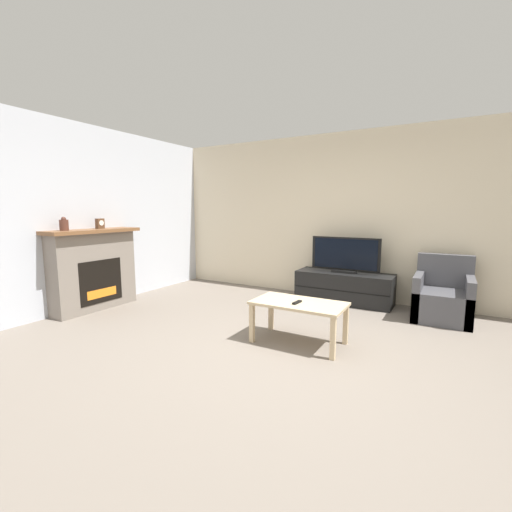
{
  "coord_description": "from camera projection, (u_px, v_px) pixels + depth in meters",
  "views": [
    {
      "loc": [
        1.34,
        -2.97,
        1.47
      ],
      "look_at": [
        -0.91,
        0.96,
        0.85
      ],
      "focal_mm": 24.0,
      "sensor_mm": 36.0,
      "label": 1
    }
  ],
  "objects": [
    {
      "name": "armchair",
      "position": [
        443.0,
        299.0,
        4.59
      ],
      "size": [
        0.7,
        0.76,
        0.85
      ],
      "color": "#4C4C51",
      "rests_on": "ground"
    },
    {
      "name": "wall_left",
      "position": [
        73.0,
        218.0,
        4.89
      ],
      "size": [
        0.06,
        12.0,
        2.7
      ],
      "color": "silver",
      "rests_on": "ground"
    },
    {
      "name": "tv_stand",
      "position": [
        344.0,
        287.0,
        5.42
      ],
      "size": [
        1.48,
        0.52,
        0.48
      ],
      "color": "black",
      "rests_on": "ground"
    },
    {
      "name": "coffee_table",
      "position": [
        299.0,
        308.0,
        3.74
      ],
      "size": [
        1.0,
        0.54,
        0.47
      ],
      "color": "#CCB289",
      "rests_on": "ground"
    },
    {
      "name": "mantel_vase_left",
      "position": [
        64.0,
        225.0,
        4.57
      ],
      "size": [
        0.11,
        0.11,
        0.19
      ],
      "color": "#512D23",
      "rests_on": "fireplace"
    },
    {
      "name": "ground_plane",
      "position": [
        287.0,
        358.0,
        3.41
      ],
      "size": [
        24.0,
        24.0,
        0.0
      ],
      "primitive_type": "plane",
      "color": "slate"
    },
    {
      "name": "remote",
      "position": [
        297.0,
        302.0,
        3.68
      ],
      "size": [
        0.06,
        0.15,
        0.02
      ],
      "rotation": [
        0.0,
        0.0,
        -0.11
      ],
      "color": "black",
      "rests_on": "coffee_table"
    },
    {
      "name": "tv",
      "position": [
        345.0,
        256.0,
        5.35
      ],
      "size": [
        1.07,
        0.18,
        0.56
      ],
      "color": "black",
      "rests_on": "tv_stand"
    },
    {
      "name": "fireplace",
      "position": [
        94.0,
        269.0,
        5.02
      ],
      "size": [
        0.43,
        1.35,
        1.18
      ],
      "color": "slate",
      "rests_on": "ground"
    },
    {
      "name": "wall_back",
      "position": [
        357.0,
        217.0,
        5.51
      ],
      "size": [
        12.0,
        0.06,
        2.7
      ],
      "color": "beige",
      "rests_on": "ground"
    },
    {
      "name": "mantel_clock",
      "position": [
        100.0,
        224.0,
        5.03
      ],
      "size": [
        0.08,
        0.11,
        0.15
      ],
      "color": "brown",
      "rests_on": "fireplace"
    }
  ]
}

